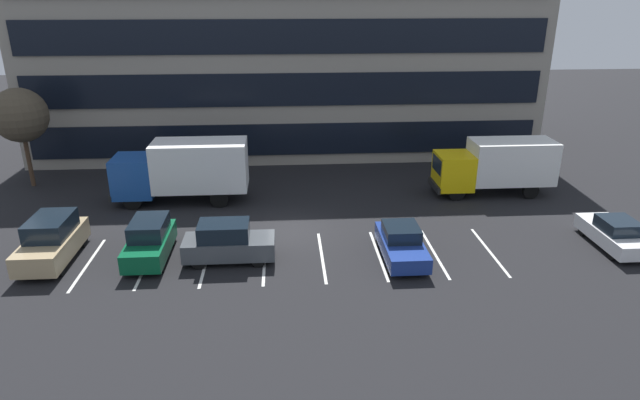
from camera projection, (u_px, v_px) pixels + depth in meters
name	position (u px, v px, depth m)	size (l,w,h in m)	color
ground_plane	(292.00, 232.00, 29.67)	(120.00, 120.00, 0.00)	black
office_building	(286.00, 56.00, 43.77)	(37.98, 12.20, 14.40)	gray
lot_markings	(293.00, 257.00, 26.81)	(19.74, 5.40, 0.01)	silver
box_truck_blue	(184.00, 168.00, 33.14)	(8.10, 2.68, 3.75)	#194799
box_truck_yellow	(496.00, 164.00, 34.46)	(7.47, 2.47, 3.46)	yellow
sedan_navy	(401.00, 243.00, 26.56)	(1.88, 4.50, 1.61)	navy
suv_charcoal	(228.00, 242.00, 26.22)	(4.34, 1.84, 1.96)	#474C51
suv_tan	(52.00, 240.00, 26.22)	(2.02, 4.76, 2.15)	tan
sedan_white	(615.00, 234.00, 27.65)	(1.84, 4.39, 1.57)	white
suv_forest	(150.00, 240.00, 26.45)	(1.82, 4.30, 1.94)	#0C5933
bare_tree	(20.00, 115.00, 34.85)	(3.45, 3.45, 6.47)	#473323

